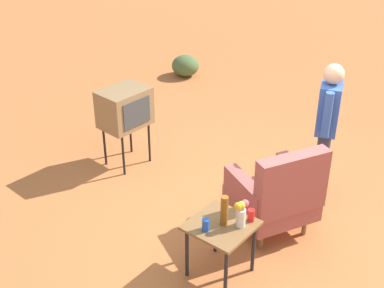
# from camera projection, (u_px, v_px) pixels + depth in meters

# --- Properties ---
(ground_plane) EXTENTS (60.00, 60.00, 0.00)m
(ground_plane) POSITION_uv_depth(u_px,v_px,m) (263.00, 230.00, 5.66)
(ground_plane) COLOR #AD6033
(armchair) EXTENTS (1.03, 1.04, 1.06)m
(armchair) POSITION_uv_depth(u_px,v_px,m) (277.00, 193.00, 5.38)
(armchair) COLOR brown
(armchair) RESTS_ON ground
(side_table) EXTENTS (0.56, 0.56, 0.59)m
(side_table) POSITION_uv_depth(u_px,v_px,m) (221.00, 231.00, 4.84)
(side_table) COLOR black
(side_table) RESTS_ON ground
(tv_on_stand) EXTENTS (0.63, 0.48, 1.03)m
(tv_on_stand) POSITION_uv_depth(u_px,v_px,m) (125.00, 108.00, 6.48)
(tv_on_stand) COLOR black
(tv_on_stand) RESTS_ON ground
(person_standing) EXTENTS (0.54, 0.33, 1.64)m
(person_standing) POSITION_uv_depth(u_px,v_px,m) (327.00, 125.00, 5.76)
(person_standing) COLOR #2D3347
(person_standing) RESTS_ON ground
(soda_can_blue) EXTENTS (0.07, 0.07, 0.12)m
(soda_can_blue) POSITION_uv_depth(u_px,v_px,m) (206.00, 225.00, 4.69)
(soda_can_blue) COLOR blue
(soda_can_blue) RESTS_ON side_table
(soda_can_red) EXTENTS (0.07, 0.07, 0.12)m
(soda_can_red) POSITION_uv_depth(u_px,v_px,m) (251.00, 215.00, 4.81)
(soda_can_red) COLOR red
(soda_can_red) RESTS_ON side_table
(bottle_tall_amber) EXTENTS (0.07, 0.07, 0.30)m
(bottle_tall_amber) POSITION_uv_depth(u_px,v_px,m) (224.00, 211.00, 4.73)
(bottle_tall_amber) COLOR brown
(bottle_tall_amber) RESTS_ON side_table
(flower_vase) EXTENTS (0.15, 0.10, 0.27)m
(flower_vase) POSITION_uv_depth(u_px,v_px,m) (241.00, 212.00, 4.71)
(flower_vase) COLOR silver
(flower_vase) RESTS_ON side_table
(shrub_near) EXTENTS (0.49, 0.49, 0.38)m
(shrub_near) POSITION_uv_depth(u_px,v_px,m) (185.00, 66.00, 9.41)
(shrub_near) COLOR #475B33
(shrub_near) RESTS_ON ground
(shrub_mid) EXTENTS (0.29, 0.29, 0.22)m
(shrub_mid) POSITION_uv_depth(u_px,v_px,m) (126.00, 93.00, 8.55)
(shrub_mid) COLOR #516B38
(shrub_mid) RESTS_ON ground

